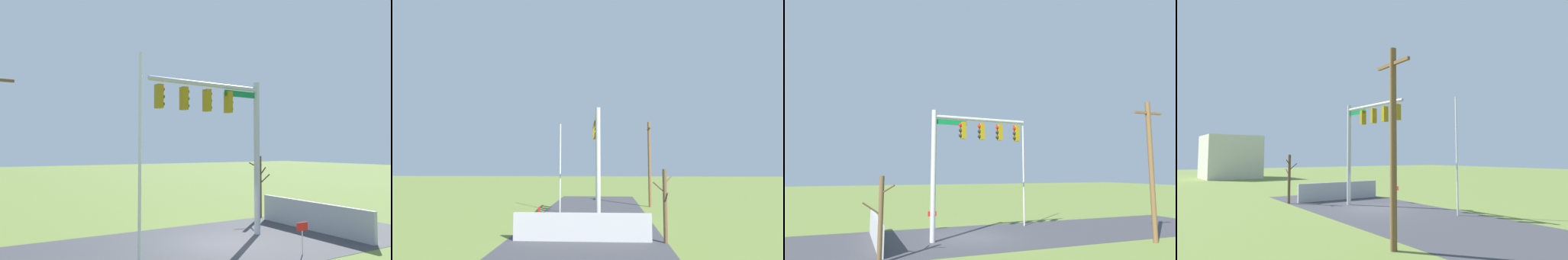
% 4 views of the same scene
% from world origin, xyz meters
% --- Properties ---
extents(ground_plane, '(160.00, 160.00, 0.00)m').
position_xyz_m(ground_plane, '(0.00, 0.00, 0.00)').
color(ground_plane, olive).
extents(road_surface, '(28.00, 8.00, 0.01)m').
position_xyz_m(road_surface, '(-4.00, 0.00, 0.01)').
color(road_surface, '#3D3D42').
rests_on(road_surface, ground_plane).
extents(sidewalk_corner, '(6.00, 6.00, 0.01)m').
position_xyz_m(sidewalk_corner, '(3.43, 0.56, 0.00)').
color(sidewalk_corner, '#B7B5AD').
rests_on(sidewalk_corner, ground_plane).
extents(retaining_fence, '(0.20, 6.88, 1.40)m').
position_xyz_m(retaining_fence, '(5.29, -0.17, 0.70)').
color(retaining_fence, '#A8A8AD').
rests_on(retaining_fence, ground_plane).
extents(signal_mast, '(5.88, 0.67, 7.16)m').
position_xyz_m(signal_mast, '(0.64, 0.45, 5.12)').
color(signal_mast, '#B2B5BA').
rests_on(signal_mast, ground_plane).
extents(flagpole, '(0.10, 0.10, 7.02)m').
position_xyz_m(flagpole, '(-4.83, -2.66, 3.51)').
color(flagpole, silver).
rests_on(flagpole, ground_plane).
extents(bare_tree, '(1.27, 1.02, 3.58)m').
position_xyz_m(bare_tree, '(5.43, 3.91, 1.85)').
color(bare_tree, brown).
rests_on(bare_tree, ground_plane).
extents(open_sign, '(0.56, 0.04, 1.22)m').
position_xyz_m(open_sign, '(1.62, -3.06, 0.91)').
color(open_sign, silver).
rests_on(open_sign, ground_plane).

